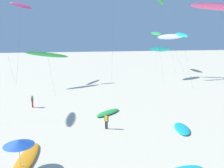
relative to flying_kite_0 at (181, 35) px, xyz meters
name	(u,v)px	position (x,y,z in m)	size (l,w,h in m)	color
flying_kite_0	(181,35)	(0.00, 0.00, 0.00)	(3.44, 13.72, 10.89)	#19B2B7
flying_kite_1	(160,49)	(-3.12, 4.06, -3.28)	(7.21, 11.04, 7.73)	#19B2B7
flying_kite_2	(160,0)	(1.33, 15.64, 9.35)	(6.24, 11.56, 20.66)	green
flying_kite_5	(170,37)	(-0.15, 5.08, -0.41)	(6.06, 9.16, 10.50)	white
flying_kite_6	(219,7)	(-3.48, -17.23, 3.87)	(9.06, 10.05, 14.69)	#EA5193
flying_kite_7	(47,55)	(-28.50, -0.61, -3.82)	(8.39, 10.84, 7.33)	green
flying_kite_8	(156,33)	(1.05, 17.02, 0.49)	(4.07, 12.15, 11.37)	green
flying_kite_10	(21,5)	(-33.42, 5.20, 5.90)	(4.53, 6.06, 17.01)	#EA5193
grounded_kite_0	(108,113)	(-20.57, -20.51, -9.91)	(4.12, 3.80, 0.29)	green
grounded_kite_1	(182,129)	(-14.00, -27.55, -9.93)	(2.48, 3.91, 0.26)	#19B2B7
grounded_kite_2	(26,160)	(-29.29, -31.01, -9.91)	(2.32, 6.27, 0.29)	orange
person_near_left	(106,121)	(-21.74, -25.56, -9.14)	(0.43, 0.34, 1.68)	black
person_near_right	(32,101)	(-30.24, -15.42, -9.14)	(0.31, 0.47, 1.68)	red
beach_umbrella	(19,142)	(-29.53, -32.24, -7.90)	(2.23, 2.23, 2.39)	beige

